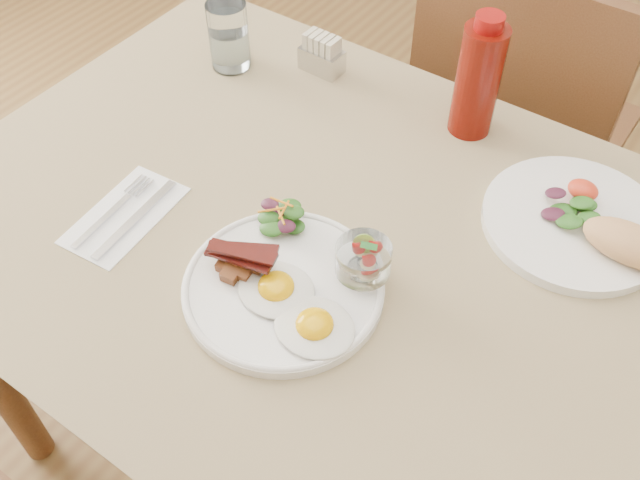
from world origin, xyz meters
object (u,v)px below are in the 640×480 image
chair_far (514,127)px  fruit_cup (363,259)px  main_plate (283,288)px  table (353,284)px  hot_sauce_bottle (483,103)px  sugar_caddy (322,55)px  second_plate (588,226)px  ketchup_bottle (478,79)px  water_glass (229,39)px

chair_far → fruit_cup: 0.78m
main_plate → table: bearing=73.8°
chair_far → hot_sauce_bottle: (0.03, -0.33, 0.29)m
chair_far → sugar_caddy: chair_far is taller
main_plate → sugar_caddy: 0.52m
chair_far → sugar_caddy: bearing=-131.1°
second_plate → sugar_caddy: size_ratio=3.57×
fruit_cup → table: bearing=130.3°
table → chair_far: chair_far is taller
chair_far → main_plate: (-0.04, -0.79, 0.24)m
sugar_caddy → second_plate: bearing=-9.8°
fruit_cup → ketchup_bottle: (-0.03, 0.39, 0.04)m
chair_far → second_plate: chair_far is taller
chair_far → fruit_cup: size_ratio=12.04×
water_glass → main_plate: bearing=-42.9°
table → second_plate: size_ratio=4.58×
table → second_plate: bearing=39.1°
sugar_caddy → water_glass: (-0.15, -0.08, 0.02)m
ketchup_bottle → sugar_caddy: ketchup_bottle is taller
second_plate → sugar_caddy: bearing=168.4°
table → fruit_cup: fruit_cup is taller
table → ketchup_bottle: bearing=87.9°
table → sugar_caddy: (-0.29, 0.33, 0.12)m
main_plate → hot_sauce_bottle: (0.07, 0.46, 0.06)m
table → main_plate: (-0.04, -0.13, 0.10)m
fruit_cup → water_glass: (-0.49, 0.30, -0.00)m
water_glass → sugar_caddy: bearing=29.3°
fruit_cup → sugar_caddy: 0.51m
fruit_cup → sugar_caddy: size_ratio=0.95×
chair_far → table: bearing=-90.0°
hot_sauce_bottle → main_plate: bearing=-98.2°
hot_sauce_bottle → sugar_caddy: size_ratio=1.60×
chair_far → water_glass: bearing=-136.5°
main_plate → hot_sauce_bottle: bearing=81.8°
table → chair_far: bearing=90.0°
sugar_caddy → main_plate: bearing=-59.3°
main_plate → second_plate: size_ratio=0.96×
table → second_plate: second_plate is taller
sugar_caddy → water_glass: 0.17m
table → fruit_cup: 0.16m
chair_far → main_plate: 0.82m
fruit_cup → hot_sauce_bottle: bearing=92.6°
ketchup_bottle → hot_sauce_bottle: size_ratio=1.65×
ketchup_bottle → water_glass: 0.46m
chair_far → fruit_cup: bearing=-86.2°
chair_far → hot_sauce_bottle: bearing=-84.8°
hot_sauce_bottle → ketchup_bottle: bearing=169.2°
table → sugar_caddy: size_ratio=16.37×
ketchup_bottle → sugar_caddy: bearing=-178.7°
second_plate → water_glass: size_ratio=2.30×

